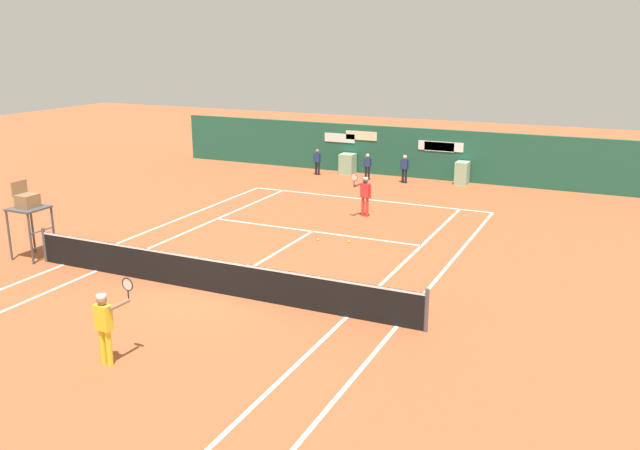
{
  "coord_description": "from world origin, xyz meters",
  "views": [
    {
      "loc": [
        9.81,
        -14.1,
        6.68
      ],
      "look_at": [
        1.08,
        4.71,
        0.8
      ],
      "focal_mm": 37.55,
      "sensor_mm": 36.0,
      "label": 1
    }
  ],
  "objects_px": {
    "player_on_baseline": "(365,193)",
    "ball_kid_right_post": "(367,165)",
    "ball_kid_centre_post": "(317,160)",
    "tennis_ball_near_service_line": "(318,240)",
    "umpire_chair": "(28,207)",
    "ball_kid_left_post": "(405,167)",
    "player_near_side": "(105,322)",
    "tennis_ball_by_sideline": "(349,242)"
  },
  "relations": [
    {
      "from": "ball_kid_right_post",
      "to": "tennis_ball_by_sideline",
      "type": "height_order",
      "value": "ball_kid_right_post"
    },
    {
      "from": "umpire_chair",
      "to": "tennis_ball_by_sideline",
      "type": "distance_m",
      "value": 10.16
    },
    {
      "from": "tennis_ball_by_sideline",
      "to": "tennis_ball_near_service_line",
      "type": "height_order",
      "value": "same"
    },
    {
      "from": "ball_kid_right_post",
      "to": "ball_kid_left_post",
      "type": "bearing_deg",
      "value": 172.33
    },
    {
      "from": "umpire_chair",
      "to": "tennis_ball_by_sideline",
      "type": "bearing_deg",
      "value": 124.08
    },
    {
      "from": "player_on_baseline",
      "to": "ball_kid_left_post",
      "type": "height_order",
      "value": "player_on_baseline"
    },
    {
      "from": "ball_kid_left_post",
      "to": "ball_kid_centre_post",
      "type": "bearing_deg",
      "value": 4.9
    },
    {
      "from": "umpire_chair",
      "to": "player_near_side",
      "type": "height_order",
      "value": "umpire_chair"
    },
    {
      "from": "umpire_chair",
      "to": "ball_kid_left_post",
      "type": "relative_size",
      "value": 1.83
    },
    {
      "from": "umpire_chair",
      "to": "ball_kid_centre_post",
      "type": "xyz_separation_m",
      "value": [
        2.55,
        15.41,
        -0.89
      ]
    },
    {
      "from": "player_on_baseline",
      "to": "ball_kid_centre_post",
      "type": "relative_size",
      "value": 1.36
    },
    {
      "from": "player_near_side",
      "to": "ball_kid_left_post",
      "type": "bearing_deg",
      "value": 93.0
    },
    {
      "from": "player_on_baseline",
      "to": "ball_kid_right_post",
      "type": "relative_size",
      "value": 1.41
    },
    {
      "from": "player_near_side",
      "to": "ball_kid_left_post",
      "type": "height_order",
      "value": "player_near_side"
    },
    {
      "from": "player_near_side",
      "to": "tennis_ball_near_service_line",
      "type": "height_order",
      "value": "player_near_side"
    },
    {
      "from": "umpire_chair",
      "to": "tennis_ball_near_service_line",
      "type": "xyz_separation_m",
      "value": [
        7.28,
        5.39,
        -1.61
      ]
    },
    {
      "from": "tennis_ball_by_sideline",
      "to": "ball_kid_centre_post",
      "type": "bearing_deg",
      "value": 120.48
    },
    {
      "from": "player_near_side",
      "to": "ball_kid_left_post",
      "type": "xyz_separation_m",
      "value": [
        0.07,
        19.89,
        -0.19
      ]
    },
    {
      "from": "player_on_baseline",
      "to": "tennis_ball_by_sideline",
      "type": "xyz_separation_m",
      "value": [
        0.75,
        -3.35,
        -0.89
      ]
    },
    {
      "from": "player_near_side",
      "to": "tennis_ball_by_sideline",
      "type": "bearing_deg",
      "value": 85.78
    },
    {
      "from": "ball_kid_right_post",
      "to": "ball_kid_left_post",
      "type": "distance_m",
      "value": 1.86
    },
    {
      "from": "ball_kid_right_post",
      "to": "tennis_ball_near_service_line",
      "type": "distance_m",
      "value": 10.26
    },
    {
      "from": "ball_kid_left_post",
      "to": "tennis_ball_near_service_line",
      "type": "relative_size",
      "value": 19.58
    },
    {
      "from": "umpire_chair",
      "to": "player_near_side",
      "type": "bearing_deg",
      "value": 57.4
    },
    {
      "from": "ball_kid_right_post",
      "to": "ball_kid_left_post",
      "type": "relative_size",
      "value": 0.94
    },
    {
      "from": "umpire_chair",
      "to": "tennis_ball_by_sideline",
      "type": "relative_size",
      "value": 35.76
    },
    {
      "from": "tennis_ball_near_service_line",
      "to": "ball_kid_left_post",
      "type": "bearing_deg",
      "value": 91.21
    },
    {
      "from": "ball_kid_centre_post",
      "to": "tennis_ball_near_service_line",
      "type": "bearing_deg",
      "value": 116.22
    },
    {
      "from": "player_near_side",
      "to": "tennis_ball_near_service_line",
      "type": "relative_size",
      "value": 26.63
    },
    {
      "from": "ball_kid_centre_post",
      "to": "tennis_ball_near_service_line",
      "type": "distance_m",
      "value": 11.1
    },
    {
      "from": "ball_kid_right_post",
      "to": "ball_kid_centre_post",
      "type": "bearing_deg",
      "value": -7.67
    },
    {
      "from": "tennis_ball_by_sideline",
      "to": "tennis_ball_near_service_line",
      "type": "bearing_deg",
      "value": -167.45
    },
    {
      "from": "player_near_side",
      "to": "tennis_ball_by_sideline",
      "type": "xyz_separation_m",
      "value": [
        1.32,
        10.1,
        -0.92
      ]
    },
    {
      "from": "tennis_ball_by_sideline",
      "to": "ball_kid_left_post",
      "type": "bearing_deg",
      "value": 97.26
    },
    {
      "from": "ball_kid_centre_post",
      "to": "ball_kid_left_post",
      "type": "bearing_deg",
      "value": -179.04
    },
    {
      "from": "ball_kid_left_post",
      "to": "tennis_ball_near_service_line",
      "type": "xyz_separation_m",
      "value": [
        0.21,
        -10.02,
        -0.73
      ]
    },
    {
      "from": "player_on_baseline",
      "to": "tennis_ball_near_service_line",
      "type": "relative_size",
      "value": 25.95
    },
    {
      "from": "umpire_chair",
      "to": "ball_kid_right_post",
      "type": "height_order",
      "value": "umpire_chair"
    },
    {
      "from": "tennis_ball_by_sideline",
      "to": "umpire_chair",
      "type": "bearing_deg",
      "value": -145.92
    },
    {
      "from": "player_on_baseline",
      "to": "ball_kid_right_post",
      "type": "bearing_deg",
      "value": -63.71
    },
    {
      "from": "player_on_baseline",
      "to": "tennis_ball_near_service_line",
      "type": "distance_m",
      "value": 3.7
    },
    {
      "from": "umpire_chair",
      "to": "player_on_baseline",
      "type": "xyz_separation_m",
      "value": [
        7.56,
        8.98,
        -0.72
      ]
    }
  ]
}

